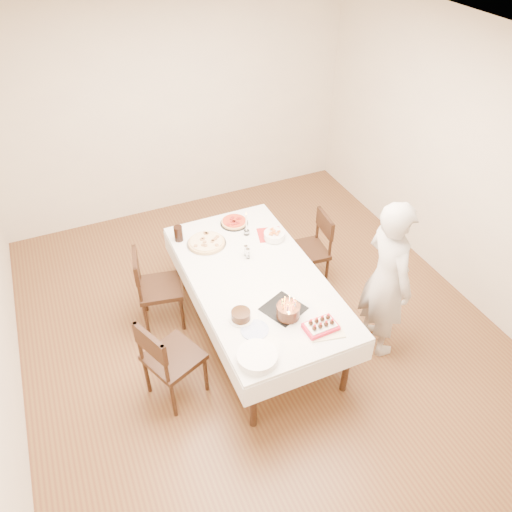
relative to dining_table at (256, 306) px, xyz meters
name	(u,v)px	position (x,y,z in m)	size (l,w,h in m)	color
floor	(256,325)	(0.04, 0.09, -0.38)	(5.00, 5.00, 0.00)	brown
wall_back	(173,109)	(0.04, 2.59, 0.98)	(4.50, 0.04, 2.70)	beige
wall_front	(460,479)	(0.04, -2.41, 0.98)	(4.50, 0.04, 2.70)	beige
wall_right	(463,165)	(2.29, 0.09, 0.98)	(0.04, 5.00, 2.70)	beige
ceiling	(257,54)	(0.04, 0.09, 2.33)	(5.00, 5.00, 0.00)	white
dining_table	(256,306)	(0.00, 0.00, 0.00)	(1.14, 2.14, 0.75)	white
chair_right_savory	(307,251)	(0.81, 0.49, 0.06)	(0.44, 0.44, 0.87)	#311A10
chair_left_savory	(160,288)	(-0.79, 0.55, 0.07)	(0.45, 0.45, 0.88)	#311A10
chair_left_dessert	(174,357)	(-0.92, -0.35, 0.08)	(0.46, 0.46, 0.91)	#311A10
person	(387,279)	(1.02, -0.57, 0.44)	(0.59, 0.39, 1.62)	#B4AFAA
pizza_white	(207,243)	(-0.25, 0.64, 0.40)	(0.39, 0.39, 0.04)	beige
pizza_pepperoni	(234,222)	(0.13, 0.85, 0.40)	(0.29, 0.29, 0.04)	red
red_placemat	(270,235)	(0.39, 0.53, 0.38)	(0.24, 0.24, 0.01)	#B21E1E
pasta_bowl	(274,235)	(0.40, 0.45, 0.42)	(0.21, 0.21, 0.07)	white
taper_candle	(246,224)	(0.17, 0.63, 0.51)	(0.06, 0.06, 0.27)	white
shaker_pair	(248,254)	(0.04, 0.28, 0.43)	(0.09, 0.09, 0.11)	white
cola_glass	(178,234)	(-0.48, 0.82, 0.46)	(0.09, 0.09, 0.16)	black
layer_cake	(241,315)	(-0.33, -0.44, 0.42)	(0.21, 0.21, 0.09)	#331C0C
cake_board	(283,309)	(0.05, -0.47, 0.38)	(0.31, 0.31, 0.01)	black
birthday_cake	(288,308)	(0.04, -0.57, 0.48)	(0.20, 0.20, 0.18)	#371F0F
strawberry_box	(321,326)	(0.22, -0.80, 0.41)	(0.27, 0.18, 0.07)	red
box_lid	(326,332)	(0.24, -0.84, 0.38)	(0.28, 0.19, 0.02)	beige
plate_stack	(257,357)	(-0.38, -0.88, 0.41)	(0.32, 0.32, 0.06)	white
china_plate	(255,330)	(-0.28, -0.60, 0.38)	(0.23, 0.23, 0.01)	white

